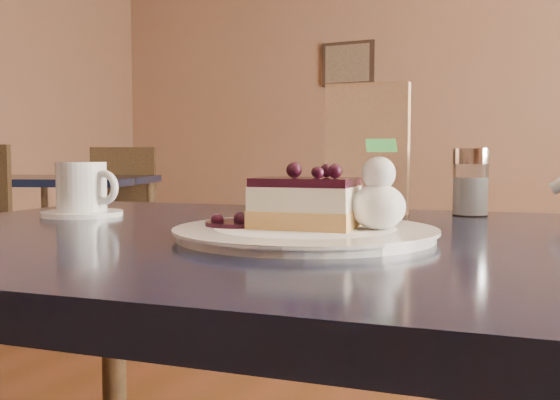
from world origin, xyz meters
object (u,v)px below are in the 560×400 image
at_px(bg_table_far_left, 59,295).
at_px(cheesecake_slice, 305,203).
at_px(coffee_set, 83,192).
at_px(dessert_plate, 305,233).
at_px(main_table, 317,295).

bearing_deg(bg_table_far_left, cheesecake_slice, -59.45).
relative_size(coffee_set, bg_table_far_left, 0.08).
bearing_deg(dessert_plate, cheesecake_slice, -90.00).
xyz_separation_m(coffee_set, bg_table_far_left, (-1.88, 1.82, -0.72)).
bearing_deg(cheesecake_slice, dessert_plate, 84.25).
relative_size(dessert_plate, coffee_set, 2.19).
distance_m(coffee_set, bg_table_far_left, 2.71).
bearing_deg(dessert_plate, main_table, 95.75).
bearing_deg(cheesecake_slice, bg_table_far_left, 134.55).
relative_size(dessert_plate, bg_table_far_left, 0.17).
distance_m(main_table, cheesecake_slice, 0.13).
height_order(dessert_plate, bg_table_far_left, dessert_plate).
bearing_deg(bg_table_far_left, coffee_set, -63.83).
distance_m(cheesecake_slice, bg_table_far_left, 3.09).
bearing_deg(main_table, bg_table_far_left, 135.22).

